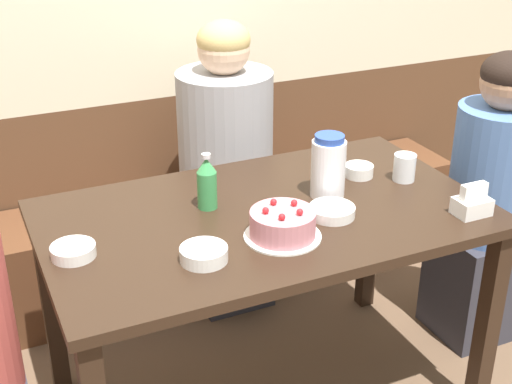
{
  "coord_description": "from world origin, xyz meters",
  "views": [
    {
      "loc": [
        -0.86,
        -1.81,
        1.78
      ],
      "look_at": [
        -0.01,
        0.05,
        0.8
      ],
      "focal_mm": 50.0,
      "sensor_mm": 36.0,
      "label": 1
    }
  ],
  "objects_px": {
    "bench_seat": "(185,241)",
    "person_grey_tee": "(490,206)",
    "bowl_rice_small": "(359,171)",
    "birthday_cake": "(283,225)",
    "glass_tumbler_short": "(404,167)",
    "soju_bottle": "(207,183)",
    "napkin_holder": "(472,203)",
    "bowl_sauce_shallow": "(73,251)",
    "person_pale_blue_shirt": "(226,168)",
    "water_pitcher": "(328,167)",
    "glass_water_tall": "(331,165)",
    "bowl_side_dish": "(204,254)",
    "bowl_soup_white": "(332,211)"
  },
  "relations": [
    {
      "from": "water_pitcher",
      "to": "person_grey_tee",
      "type": "relative_size",
      "value": 0.18
    },
    {
      "from": "bench_seat",
      "to": "glass_tumbler_short",
      "type": "xyz_separation_m",
      "value": [
        0.54,
        -0.81,
        0.58
      ]
    },
    {
      "from": "glass_water_tall",
      "to": "person_grey_tee",
      "type": "relative_size",
      "value": 0.07
    },
    {
      "from": "bench_seat",
      "to": "napkin_holder",
      "type": "relative_size",
      "value": 23.74
    },
    {
      "from": "bench_seat",
      "to": "person_pale_blue_shirt",
      "type": "distance_m",
      "value": 0.45
    },
    {
      "from": "birthday_cake",
      "to": "person_pale_blue_shirt",
      "type": "distance_m",
      "value": 0.88
    },
    {
      "from": "birthday_cake",
      "to": "bowl_rice_small",
      "type": "xyz_separation_m",
      "value": [
        0.44,
        0.28,
        -0.02
      ]
    },
    {
      "from": "bowl_sauce_shallow",
      "to": "glass_tumbler_short",
      "type": "bearing_deg",
      "value": 2.29
    },
    {
      "from": "person_pale_blue_shirt",
      "to": "water_pitcher",
      "type": "bearing_deg",
      "value": 8.67
    },
    {
      "from": "soju_bottle",
      "to": "napkin_holder",
      "type": "xyz_separation_m",
      "value": [
        0.74,
        -0.39,
        -0.05
      ]
    },
    {
      "from": "bench_seat",
      "to": "person_pale_blue_shirt",
      "type": "relative_size",
      "value": 2.15
    },
    {
      "from": "water_pitcher",
      "to": "napkin_holder",
      "type": "bearing_deg",
      "value": -41.93
    },
    {
      "from": "person_pale_blue_shirt",
      "to": "birthday_cake",
      "type": "bearing_deg",
      "value": -10.96
    },
    {
      "from": "bench_seat",
      "to": "person_grey_tee",
      "type": "relative_size",
      "value": 2.25
    },
    {
      "from": "bowl_side_dish",
      "to": "birthday_cake",
      "type": "bearing_deg",
      "value": 6.44
    },
    {
      "from": "bowl_side_dish",
      "to": "glass_tumbler_short",
      "type": "distance_m",
      "value": 0.85
    },
    {
      "from": "bowl_rice_small",
      "to": "glass_water_tall",
      "type": "bearing_deg",
      "value": 154.19
    },
    {
      "from": "bowl_sauce_shallow",
      "to": "glass_tumbler_short",
      "type": "relative_size",
      "value": 1.34
    },
    {
      "from": "bowl_sauce_shallow",
      "to": "person_grey_tee",
      "type": "xyz_separation_m",
      "value": [
        1.57,
        0.05,
        -0.21
      ]
    },
    {
      "from": "bowl_sauce_shallow",
      "to": "glass_tumbler_short",
      "type": "height_order",
      "value": "glass_tumbler_short"
    },
    {
      "from": "bowl_sauce_shallow",
      "to": "water_pitcher",
      "type": "bearing_deg",
      "value": 3.32
    },
    {
      "from": "bowl_soup_white",
      "to": "bowl_side_dish",
      "type": "bearing_deg",
      "value": -169.43
    },
    {
      "from": "bowl_rice_small",
      "to": "birthday_cake",
      "type": "bearing_deg",
      "value": -147.28
    },
    {
      "from": "birthday_cake",
      "to": "soju_bottle",
      "type": "distance_m",
      "value": 0.31
    },
    {
      "from": "bowl_side_dish",
      "to": "person_grey_tee",
      "type": "relative_size",
      "value": 0.12
    },
    {
      "from": "glass_water_tall",
      "to": "person_pale_blue_shirt",
      "type": "xyz_separation_m",
      "value": [
        -0.19,
        0.51,
        -0.18
      ]
    },
    {
      "from": "bench_seat",
      "to": "bowl_side_dish",
      "type": "bearing_deg",
      "value": -105.35
    },
    {
      "from": "soju_bottle",
      "to": "bowl_rice_small",
      "type": "distance_m",
      "value": 0.58
    },
    {
      "from": "bowl_rice_small",
      "to": "bowl_side_dish",
      "type": "distance_m",
      "value": 0.77
    },
    {
      "from": "glass_tumbler_short",
      "to": "person_grey_tee",
      "type": "relative_size",
      "value": 0.08
    },
    {
      "from": "bench_seat",
      "to": "birthday_cake",
      "type": "xyz_separation_m",
      "value": [
        -0.02,
        -1.0,
        0.58
      ]
    },
    {
      "from": "birthday_cake",
      "to": "bowl_rice_small",
      "type": "height_order",
      "value": "birthday_cake"
    },
    {
      "from": "bowl_rice_small",
      "to": "napkin_holder",
      "type": "bearing_deg",
      "value": -67.53
    },
    {
      "from": "soju_bottle",
      "to": "glass_tumbler_short",
      "type": "height_order",
      "value": "soju_bottle"
    },
    {
      "from": "bowl_soup_white",
      "to": "bowl_side_dish",
      "type": "height_order",
      "value": "bowl_side_dish"
    },
    {
      "from": "soju_bottle",
      "to": "person_pale_blue_shirt",
      "type": "height_order",
      "value": "person_pale_blue_shirt"
    },
    {
      "from": "birthday_cake",
      "to": "bowl_soup_white",
      "type": "bearing_deg",
      "value": 15.75
    },
    {
      "from": "bowl_side_dish",
      "to": "person_grey_tee",
      "type": "distance_m",
      "value": 1.28
    },
    {
      "from": "birthday_cake",
      "to": "bowl_side_dish",
      "type": "relative_size",
      "value": 1.71
    },
    {
      "from": "napkin_holder",
      "to": "bowl_soup_white",
      "type": "distance_m",
      "value": 0.44
    },
    {
      "from": "birthday_cake",
      "to": "bowl_soup_white",
      "type": "xyz_separation_m",
      "value": [
        0.2,
        0.06,
        -0.02
      ]
    },
    {
      "from": "water_pitcher",
      "to": "bowl_rice_small",
      "type": "relative_size",
      "value": 2.12
    },
    {
      "from": "bench_seat",
      "to": "glass_tumbler_short",
      "type": "relative_size",
      "value": 27.67
    },
    {
      "from": "bowl_rice_small",
      "to": "bowl_sauce_shallow",
      "type": "distance_m",
      "value": 1.04
    },
    {
      "from": "soju_bottle",
      "to": "bowl_sauce_shallow",
      "type": "distance_m",
      "value": 0.48
    },
    {
      "from": "birthday_cake",
      "to": "bowl_sauce_shallow",
      "type": "distance_m",
      "value": 0.6
    },
    {
      "from": "glass_tumbler_short",
      "to": "person_grey_tee",
      "type": "xyz_separation_m",
      "value": [
        0.42,
        0.0,
        -0.24
      ]
    },
    {
      "from": "bench_seat",
      "to": "bowl_rice_small",
      "type": "xyz_separation_m",
      "value": [
        0.42,
        -0.72,
        0.56
      ]
    },
    {
      "from": "bench_seat",
      "to": "bowl_rice_small",
      "type": "distance_m",
      "value": 1.0
    },
    {
      "from": "soju_bottle",
      "to": "bench_seat",
      "type": "bearing_deg",
      "value": 77.98
    }
  ]
}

